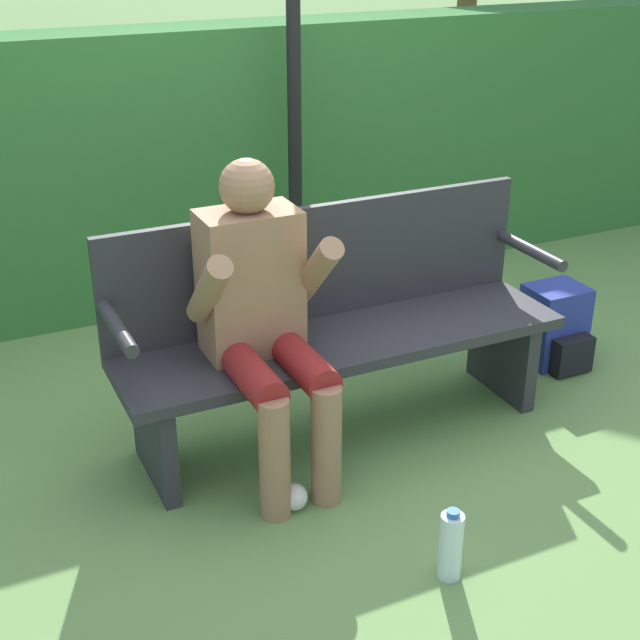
% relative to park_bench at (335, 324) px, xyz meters
% --- Properties ---
extents(ground_plane, '(40.00, 40.00, 0.00)m').
position_rel_park_bench_xyz_m(ground_plane, '(0.00, -0.07, -0.46)').
color(ground_plane, '#668E4C').
extents(hedge_back, '(12.00, 0.40, 1.43)m').
position_rel_park_bench_xyz_m(hedge_back, '(0.00, 1.59, 0.26)').
color(hedge_back, '#337033').
rests_on(hedge_back, ground).
extents(park_bench, '(1.81, 0.47, 0.91)m').
position_rel_park_bench_xyz_m(park_bench, '(0.00, 0.00, 0.00)').
color(park_bench, '#2D2D33').
rests_on(park_bench, ground).
extents(person_seated, '(0.50, 0.61, 1.18)m').
position_rel_park_bench_xyz_m(person_seated, '(-0.36, -0.13, 0.18)').
color(person_seated, '#997051').
rests_on(person_seated, ground).
extents(backpack, '(0.26, 0.30, 0.38)m').
position_rel_park_bench_xyz_m(backpack, '(1.18, 0.05, -0.28)').
color(backpack, '#283893').
rests_on(backpack, ground).
extents(water_bottle, '(0.08, 0.08, 0.26)m').
position_rel_park_bench_xyz_m(water_bottle, '(-0.08, -1.00, -0.33)').
color(water_bottle, silver).
rests_on(water_bottle, ground).
extents(litter_crumple, '(0.10, 0.10, 0.10)m').
position_rel_park_bench_xyz_m(litter_crumple, '(-0.39, -0.46, -0.41)').
color(litter_crumple, silver).
rests_on(litter_crumple, ground).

